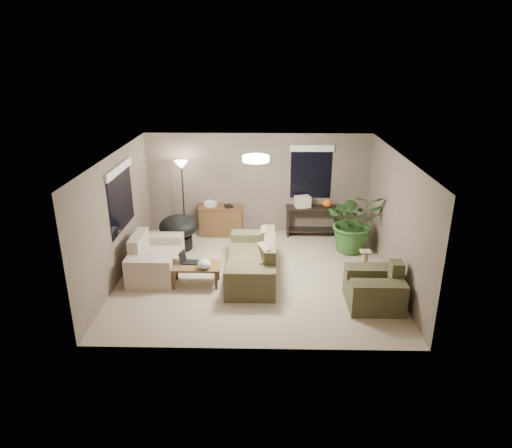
{
  "coord_description": "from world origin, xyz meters",
  "views": [
    {
      "loc": [
        0.19,
        -8.43,
        4.32
      ],
      "look_at": [
        0.0,
        0.2,
        1.05
      ],
      "focal_mm": 32.0,
      "sensor_mm": 36.0,
      "label": 1
    }
  ],
  "objects_px": {
    "floor_lamp": "(182,174)",
    "houseplant": "(354,228)",
    "loveseat": "(155,259)",
    "console_table": "(312,219)",
    "main_sofa": "(254,263)",
    "papasan_chair": "(179,230)",
    "cat_scratching_post": "(365,264)",
    "armchair": "(375,289)",
    "coffee_table": "(196,268)",
    "desk": "(221,220)"
  },
  "relations": [
    {
      "from": "loveseat",
      "to": "cat_scratching_post",
      "type": "height_order",
      "value": "loveseat"
    },
    {
      "from": "coffee_table",
      "to": "houseplant",
      "type": "height_order",
      "value": "houseplant"
    },
    {
      "from": "coffee_table",
      "to": "floor_lamp",
      "type": "xyz_separation_m",
      "value": [
        -0.63,
        2.5,
        1.24
      ]
    },
    {
      "from": "papasan_chair",
      "to": "houseplant",
      "type": "distance_m",
      "value": 4.02
    },
    {
      "from": "loveseat",
      "to": "floor_lamp",
      "type": "distance_m",
      "value": 2.41
    },
    {
      "from": "armchair",
      "to": "desk",
      "type": "height_order",
      "value": "armchair"
    },
    {
      "from": "papasan_chair",
      "to": "cat_scratching_post",
      "type": "relative_size",
      "value": 2.33
    },
    {
      "from": "loveseat",
      "to": "papasan_chair",
      "type": "distance_m",
      "value": 1.3
    },
    {
      "from": "main_sofa",
      "to": "armchair",
      "type": "xyz_separation_m",
      "value": [
        2.22,
        -1.07,
        0.0
      ]
    },
    {
      "from": "main_sofa",
      "to": "cat_scratching_post",
      "type": "xyz_separation_m",
      "value": [
        2.29,
        0.18,
        -0.08
      ]
    },
    {
      "from": "loveseat",
      "to": "houseplant",
      "type": "height_order",
      "value": "houseplant"
    },
    {
      "from": "loveseat",
      "to": "coffee_table",
      "type": "height_order",
      "value": "loveseat"
    },
    {
      "from": "loveseat",
      "to": "console_table",
      "type": "relative_size",
      "value": 1.23
    },
    {
      "from": "main_sofa",
      "to": "desk",
      "type": "bearing_deg",
      "value": 111.17
    },
    {
      "from": "floor_lamp",
      "to": "cat_scratching_post",
      "type": "distance_m",
      "value": 4.7
    },
    {
      "from": "armchair",
      "to": "papasan_chair",
      "type": "height_order",
      "value": "armchair"
    },
    {
      "from": "armchair",
      "to": "console_table",
      "type": "relative_size",
      "value": 0.77
    },
    {
      "from": "armchair",
      "to": "coffee_table",
      "type": "distance_m",
      "value": 3.42
    },
    {
      "from": "console_table",
      "to": "floor_lamp",
      "type": "bearing_deg",
      "value": -177.43
    },
    {
      "from": "main_sofa",
      "to": "papasan_chair",
      "type": "distance_m",
      "value": 2.25
    },
    {
      "from": "loveseat",
      "to": "cat_scratching_post",
      "type": "bearing_deg",
      "value": 0.9
    },
    {
      "from": "main_sofa",
      "to": "houseplant",
      "type": "xyz_separation_m",
      "value": [
        2.25,
        1.33,
        0.27
      ]
    },
    {
      "from": "papasan_chair",
      "to": "main_sofa",
      "type": "bearing_deg",
      "value": -37.78
    },
    {
      "from": "loveseat",
      "to": "cat_scratching_post",
      "type": "relative_size",
      "value": 3.2
    },
    {
      "from": "papasan_chair",
      "to": "coffee_table",
      "type": "bearing_deg",
      "value": -69.95
    },
    {
      "from": "desk",
      "to": "console_table",
      "type": "xyz_separation_m",
      "value": [
        2.26,
        0.0,
        0.06
      ]
    },
    {
      "from": "desk",
      "to": "armchair",
      "type": "bearing_deg",
      "value": -47.06
    },
    {
      "from": "console_table",
      "to": "houseplant",
      "type": "height_order",
      "value": "houseplant"
    },
    {
      "from": "cat_scratching_post",
      "to": "main_sofa",
      "type": "bearing_deg",
      "value": -175.53
    },
    {
      "from": "floor_lamp",
      "to": "houseplant",
      "type": "bearing_deg",
      "value": -11.02
    },
    {
      "from": "loveseat",
      "to": "coffee_table",
      "type": "bearing_deg",
      "value": -28.14
    },
    {
      "from": "loveseat",
      "to": "console_table",
      "type": "height_order",
      "value": "loveseat"
    },
    {
      "from": "coffee_table",
      "to": "loveseat",
      "type": "bearing_deg",
      "value": 151.86
    },
    {
      "from": "console_table",
      "to": "cat_scratching_post",
      "type": "bearing_deg",
      "value": -66.52
    },
    {
      "from": "main_sofa",
      "to": "papasan_chair",
      "type": "height_order",
      "value": "main_sofa"
    },
    {
      "from": "papasan_chair",
      "to": "houseplant",
      "type": "bearing_deg",
      "value": -0.56
    },
    {
      "from": "console_table",
      "to": "cat_scratching_post",
      "type": "height_order",
      "value": "console_table"
    },
    {
      "from": "console_table",
      "to": "houseplant",
      "type": "relative_size",
      "value": 0.9
    },
    {
      "from": "armchair",
      "to": "floor_lamp",
      "type": "bearing_deg",
      "value": 141.37
    },
    {
      "from": "floor_lamp",
      "to": "houseplant",
      "type": "relative_size",
      "value": 1.33
    },
    {
      "from": "houseplant",
      "to": "papasan_chair",
      "type": "bearing_deg",
      "value": 179.44
    },
    {
      "from": "loveseat",
      "to": "coffee_table",
      "type": "relative_size",
      "value": 1.6
    },
    {
      "from": "houseplant",
      "to": "coffee_table",
      "type": "bearing_deg",
      "value": -153.11
    },
    {
      "from": "coffee_table",
      "to": "console_table",
      "type": "height_order",
      "value": "console_table"
    },
    {
      "from": "main_sofa",
      "to": "console_table",
      "type": "xyz_separation_m",
      "value": [
        1.39,
        2.26,
        0.14
      ]
    },
    {
      "from": "loveseat",
      "to": "desk",
      "type": "xyz_separation_m",
      "value": [
        1.18,
        2.14,
        0.08
      ]
    },
    {
      "from": "loveseat",
      "to": "cat_scratching_post",
      "type": "distance_m",
      "value": 4.35
    },
    {
      "from": "loveseat",
      "to": "console_table",
      "type": "bearing_deg",
      "value": 31.93
    },
    {
      "from": "armchair",
      "to": "coffee_table",
      "type": "xyz_separation_m",
      "value": [
        -3.35,
        0.69,
        0.06
      ]
    },
    {
      "from": "coffee_table",
      "to": "main_sofa",
      "type": "bearing_deg",
      "value": 18.72
    }
  ]
}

